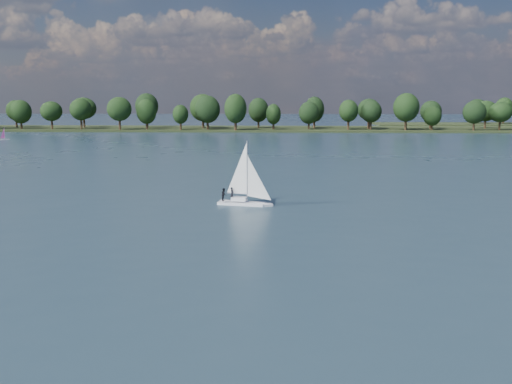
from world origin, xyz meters
The scene contains 5 objects.
ground centered at (0.00, 100.00, 0.00)m, with size 700.00×700.00×0.00m, color #233342.
far_shore centered at (0.00, 212.00, 0.00)m, with size 660.00×40.00×1.50m, color black.
sailboat centered at (-2.10, 40.10, 2.36)m, with size 6.66×3.10×8.46m.
dinghy_pink centered at (-86.06, 150.07, 0.99)m, with size 2.75×2.36×4.21m.
treeline centered at (-6.16, 208.11, 8.10)m, with size 562.22×73.96×17.79m.
Camera 1 is at (2.64, -30.30, 13.32)m, focal length 40.00 mm.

